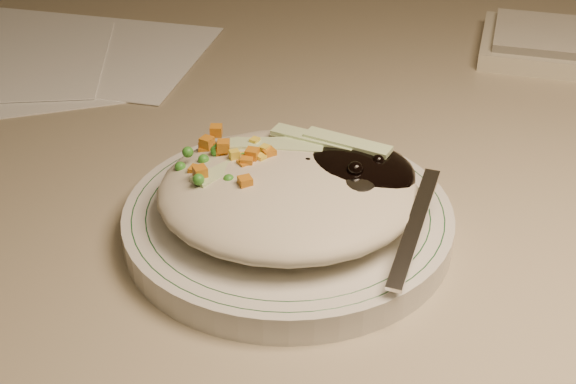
{
  "coord_description": "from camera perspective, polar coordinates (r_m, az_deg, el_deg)",
  "views": [
    {
      "loc": [
        -0.06,
        0.69,
        1.1
      ],
      "look_at": [
        -0.06,
        1.19,
        0.78
      ],
      "focal_mm": 50.0,
      "sensor_mm": 36.0,
      "label": 1
    }
  ],
  "objects": [
    {
      "name": "desk",
      "position": [
        0.89,
        3.76,
        -6.0
      ],
      "size": [
        1.4,
        0.7,
        0.74
      ],
      "color": "gray",
      "rests_on": "ground"
    },
    {
      "name": "meal",
      "position": [
        0.59,
        0.42,
        0.43
      ],
      "size": [
        0.21,
        0.19,
        0.05
      ],
      "color": "#B9AF96",
      "rests_on": "plate"
    },
    {
      "name": "plate_rim",
      "position": [
        0.6,
        0.0,
        -1.28
      ],
      "size": [
        0.23,
        0.23,
        0.0
      ],
      "color": "#144723",
      "rests_on": "plate"
    },
    {
      "name": "plate",
      "position": [
        0.61,
        -0.0,
        -2.06
      ],
      "size": [
        0.25,
        0.25,
        0.02
      ],
      "primitive_type": "cylinder",
      "color": "silver",
      "rests_on": "desk"
    },
    {
      "name": "papers",
      "position": [
        0.94,
        -19.27,
        8.69
      ],
      "size": [
        0.43,
        0.35,
        0.0
      ],
      "color": "white",
      "rests_on": "desk"
    }
  ]
}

